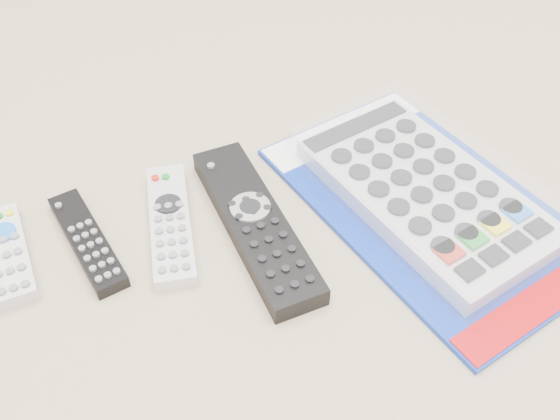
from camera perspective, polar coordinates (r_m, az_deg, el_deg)
name	(u,v)px	position (r m, az deg, el deg)	size (l,w,h in m)	color
remote_small_grey	(8,254)	(0.73, -23.59, -3.75)	(0.05, 0.14, 0.02)	#BCBCBE
remote_slim_black	(87,241)	(0.71, -17.20, -2.73)	(0.06, 0.16, 0.02)	black
remote_silver_dvd	(171,224)	(0.71, -9.98, -1.24)	(0.08, 0.18, 0.02)	silver
remote_large_black	(255,223)	(0.69, -2.26, -1.23)	(0.07, 0.25, 0.03)	black
jumbo_remote_packaged	(426,190)	(0.74, 13.21, 1.76)	(0.30, 0.41, 0.05)	#0E2D9C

